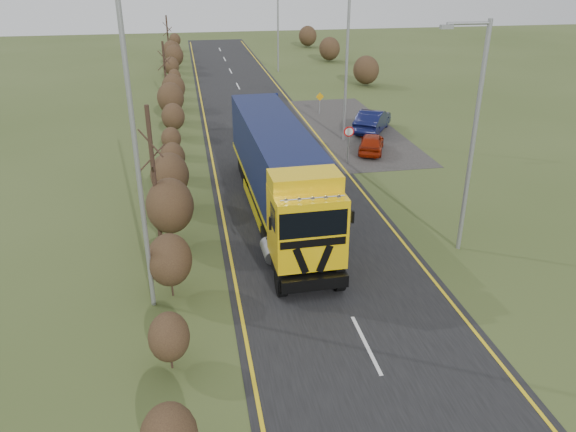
# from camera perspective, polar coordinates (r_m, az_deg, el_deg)

# --- Properties ---
(ground) EXTENTS (160.00, 160.00, 0.00)m
(ground) POSITION_cam_1_polar(r_m,az_deg,el_deg) (21.50, 4.67, -6.49)
(ground) COLOR #3C4B20
(ground) RESTS_ON ground
(road) EXTENTS (8.00, 120.00, 0.02)m
(road) POSITION_cam_1_polar(r_m,az_deg,el_deg) (30.27, -0.13, 3.21)
(road) COLOR black
(road) RESTS_ON ground
(layby) EXTENTS (6.00, 18.00, 0.02)m
(layby) POSITION_cam_1_polar(r_m,az_deg,el_deg) (40.96, 6.40, 8.85)
(layby) COLOR #2D2A28
(layby) RESTS_ON ground
(lane_markings) EXTENTS (7.52, 116.00, 0.01)m
(lane_markings) POSITION_cam_1_polar(r_m,az_deg,el_deg) (29.98, -0.03, 3.03)
(lane_markings) COLOR gold
(lane_markings) RESTS_ON road
(hedgerow) EXTENTS (2.24, 102.04, 6.05)m
(hedgerow) POSITION_cam_1_polar(r_m,az_deg,el_deg) (27.32, -11.83, 3.85)
(hedgerow) COLOR #332016
(hedgerow) RESTS_ON ground
(lorry) EXTENTS (2.97, 15.31, 4.25)m
(lorry) POSITION_cam_1_polar(r_m,az_deg,el_deg) (25.80, -1.03, 5.02)
(lorry) COLOR black
(lorry) RESTS_ON ground
(car_red_hatchback) EXTENTS (2.69, 3.87, 1.22)m
(car_red_hatchback) POSITION_cam_1_polar(r_m,az_deg,el_deg) (35.71, 8.47, 7.36)
(car_red_hatchback) COLOR #911C07
(car_red_hatchback) RESTS_ON ground
(car_blue_sedan) EXTENTS (3.88, 4.82, 1.54)m
(car_blue_sedan) POSITION_cam_1_polar(r_m,az_deg,el_deg) (40.21, 8.57, 9.55)
(car_blue_sedan) COLOR black
(car_blue_sedan) RESTS_ON ground
(streetlight_near) EXTENTS (1.95, 0.18, 9.18)m
(streetlight_near) POSITION_cam_1_polar(r_m,az_deg,el_deg) (22.84, 18.16, 8.14)
(streetlight_near) COLOR gray
(streetlight_near) RESTS_ON ground
(streetlight_mid) EXTENTS (2.00, 0.19, 9.44)m
(streetlight_mid) POSITION_cam_1_polar(r_m,az_deg,el_deg) (36.95, 5.80, 15.42)
(streetlight_mid) COLOR gray
(streetlight_mid) RESTS_ON ground
(streetlight_far) EXTENTS (2.04, 0.19, 9.60)m
(streetlight_far) POSITION_cam_1_polar(r_m,az_deg,el_deg) (61.75, -1.16, 19.33)
(streetlight_far) COLOR gray
(streetlight_far) RESTS_ON ground
(left_pole) EXTENTS (0.16, 0.16, 10.59)m
(left_pole) POSITION_cam_1_polar(r_m,az_deg,el_deg) (18.28, -15.09, 5.31)
(left_pole) COLOR gray
(left_pole) RESTS_ON ground
(speed_sign) EXTENTS (0.62, 0.10, 2.24)m
(speed_sign) POSITION_cam_1_polar(r_m,az_deg,el_deg) (33.30, 6.18, 7.91)
(speed_sign) COLOR gray
(speed_sign) RESTS_ON ground
(warning_board) EXTENTS (0.64, 0.11, 1.67)m
(warning_board) POSITION_cam_1_polar(r_m,az_deg,el_deg) (44.59, 3.24, 11.57)
(warning_board) COLOR gray
(warning_board) RESTS_ON ground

